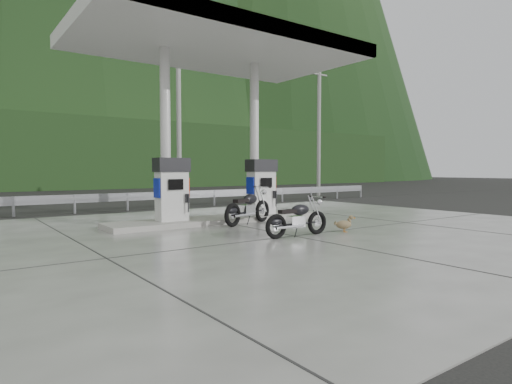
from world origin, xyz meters
TOP-DOWN VIEW (x-y plane):
  - ground at (0.00, 0.00)m, footprint 160.00×160.00m
  - forecourt_apron at (0.00, 0.00)m, footprint 18.00×14.00m
  - pump_island at (0.00, 2.50)m, footprint 7.00×1.40m
  - gas_pump_left at (-1.60, 2.50)m, footprint 0.95×0.55m
  - gas_pump_right at (1.60, 2.50)m, footprint 0.95×0.55m
  - canopy_column_left at (-1.60, 2.90)m, footprint 0.30×0.30m
  - canopy_column_right at (1.60, 2.90)m, footprint 0.30×0.30m
  - canopy_roof at (0.00, 2.50)m, footprint 8.50×5.00m
  - guardrail at (0.00, 8.00)m, footprint 26.00×0.16m
  - road at (0.00, 11.50)m, footprint 60.00×7.00m
  - utility_pole_b at (2.00, 9.50)m, footprint 0.22×0.22m
  - utility_pole_c at (11.00, 9.50)m, footprint 0.22×0.22m
  - tree_band at (0.00, 30.00)m, footprint 80.00×6.00m
  - forested_hills at (0.00, 60.00)m, footprint 100.00×40.00m
  - motorcycle_left at (0.03, -1.09)m, footprint 1.77×0.58m
  - motorcycle_right at (0.41, 1.55)m, footprint 2.12×1.27m
  - duck at (1.49, -1.24)m, footprint 0.53×0.34m

SIDE VIEW (x-z plane):
  - ground at x=0.00m, z-range 0.00..0.00m
  - forested_hills at x=0.00m, z-range -70.00..70.00m
  - road at x=0.00m, z-range 0.00..0.01m
  - forecourt_apron at x=0.00m, z-range 0.00..0.02m
  - pump_island at x=0.00m, z-range 0.02..0.17m
  - duck at x=1.49m, z-range 0.02..0.39m
  - motorcycle_left at x=0.03m, z-range 0.02..0.86m
  - motorcycle_right at x=0.41m, z-range 0.02..0.98m
  - guardrail at x=0.00m, z-range 0.00..1.42m
  - gas_pump_left at x=-1.60m, z-range 0.17..1.97m
  - gas_pump_right at x=1.60m, z-range 0.17..1.97m
  - canopy_column_left at x=-1.60m, z-range 0.17..5.17m
  - canopy_column_right at x=1.60m, z-range 0.17..5.17m
  - tree_band at x=0.00m, z-range 0.00..6.00m
  - utility_pole_b at x=2.00m, z-range 0.00..8.00m
  - utility_pole_c at x=11.00m, z-range 0.00..8.00m
  - canopy_roof at x=0.00m, z-range 5.17..5.57m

